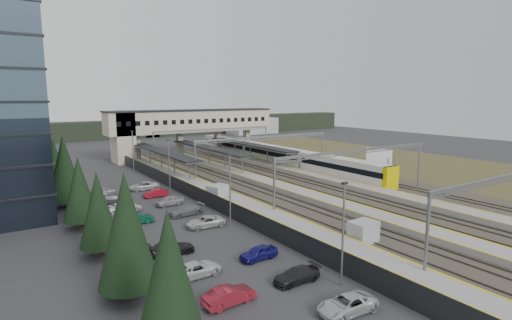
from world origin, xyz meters
TOP-DOWN VIEW (x-y plane):
  - ground at (0.00, 0.00)m, footprint 220.00×220.00m
  - conifer_row at (-22.00, -3.86)m, footprint 4.42×49.82m
  - car_park at (-13.49, -5.95)m, footprint 10.61×44.75m
  - lampposts at (-8.00, 1.25)m, footprint 0.50×53.25m
  - fence at (-6.50, 5.00)m, footprint 0.08×90.00m
  - relay_cabin_near at (0.13, -19.87)m, footprint 2.83×2.16m
  - relay_cabin_far at (-4.27, 1.89)m, footprint 3.14×2.91m
  - rail_corridor at (9.34, 5.00)m, footprint 34.00×90.00m
  - canopies at (7.00, 27.00)m, footprint 23.10×30.00m
  - footbridge at (7.70, 42.00)m, footprint 40.40×6.40m
  - gantries at (12.00, 3.00)m, footprint 28.40×62.28m
  - train at (20.00, 21.86)m, footprint 2.86×59.76m
  - billboard at (31.79, 4.57)m, footprint 0.96×5.33m
  - scrub_east at (45.00, 5.00)m, footprint 34.00×120.00m
  - treeline_far at (23.81, 92.28)m, footprint 170.00×19.00m

SIDE VIEW (x-z plane):
  - ground at x=0.00m, z-range 0.00..0.00m
  - scrub_east at x=45.00m, z-range 0.00..0.06m
  - rail_corridor at x=9.34m, z-range -0.17..0.75m
  - car_park at x=-13.49m, z-range -0.03..1.26m
  - fence at x=-6.50m, z-range 0.00..2.00m
  - relay_cabin_near at x=0.13m, z-range 0.00..2.25m
  - relay_cabin_far at x=-4.27m, z-range 0.00..2.32m
  - train at x=20.00m, z-range 0.25..3.85m
  - billboard at x=31.79m, z-range 0.72..5.17m
  - treeline_far at x=23.81m, z-range -0.55..6.45m
  - canopies at x=7.00m, z-range 2.28..5.56m
  - lampposts at x=-8.00m, z-range 0.30..8.37m
  - conifer_row at x=-22.00m, z-range 0.09..9.59m
  - gantries at x=12.00m, z-range 2.41..9.58m
  - footbridge at x=7.70m, z-range 2.33..13.53m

